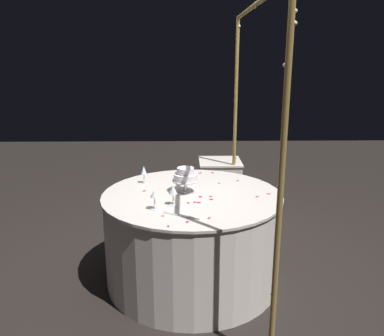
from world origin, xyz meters
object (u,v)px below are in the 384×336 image
Objects in this scene: wine_glass_0 at (154,195)px; cake_knife at (184,216)px; wine_glass_1 at (144,171)px; side_table at (219,193)px; wine_glass_2 at (173,190)px; main_table at (192,237)px; tiered_cake at (186,176)px; decorative_arch at (252,109)px.

wine_glass_0 is 0.55× the size of cake_knife.
cake_knife is (0.79, 0.36, -0.11)m from wine_glass_1.
wine_glass_1 is (0.90, -0.76, 0.52)m from side_table.
wine_glass_2 is at bearing 26.62° from wine_glass_1.
tiered_cake is at bearing -124.36° from main_table.
wine_glass_2 is 0.27m from cake_knife.
side_table is (-1.20, 0.34, -0.01)m from main_table.
wine_glass_1 reaches higher than wine_glass_0.
wine_glass_0 reaches higher than side_table.
wine_glass_2 is (0.25, -0.62, -0.58)m from decorative_arch.
side_table is 1.78m from cake_knife.
wine_glass_2 is 0.59× the size of cake_knife.
tiered_cake is 0.45m from wine_glass_0.
wine_glass_0 is at bearing -54.16° from wine_glass_2.
wine_glass_2 reaches higher than cake_knife.
main_table is 1.97× the size of side_table.
wine_glass_2 is at bearing -160.98° from cake_knife.
main_table is 0.59m from wine_glass_2.
wine_glass_0 is at bearing -21.76° from side_table.
wine_glass_1 reaches higher than cake_knife.
decorative_arch is 1.00m from cake_knife.
wine_glass_1 reaches higher than main_table.
main_table is 9.97× the size of wine_glass_0.
main_table is (0.00, -0.47, -1.09)m from decorative_arch.
wine_glass_2 is (0.55, 0.27, 0.00)m from wine_glass_1.
wine_glass_0 is at bearing -38.93° from main_table.
main_table is 5.50× the size of cake_knife.
decorative_arch reaches higher than wine_glass_2.
wine_glass_1 is at bearing -125.14° from tiered_cake.
tiered_cake is at bearing 161.71° from wine_glass_2.
tiered_cake is 1.39× the size of wine_glass_2.
main_table is at bearing 54.95° from wine_glass_1.
side_table is 2.80× the size of cake_knife.
tiered_cake is 0.54m from cake_knife.
tiered_cake is at bearing 149.26° from wine_glass_0.
wine_glass_2 reaches higher than side_table.
wine_glass_1 is at bearing -108.28° from decorative_arch.
wine_glass_1 is at bearing -153.38° from wine_glass_2.
cake_knife is at bearing -13.43° from side_table.
wine_glass_2 is at bearing -30.42° from main_table.
side_table is 1.29m from wine_glass_1.
wine_glass_2 is at bearing -18.46° from side_table.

